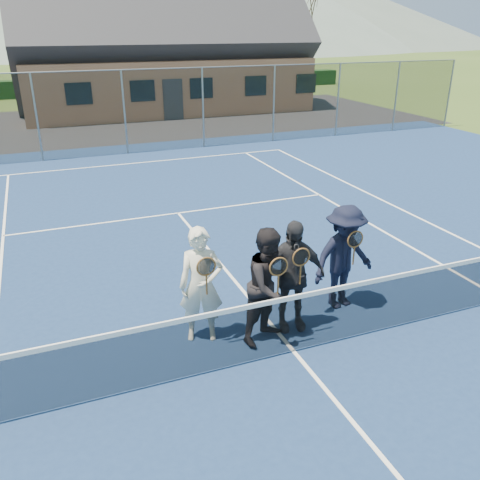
{
  "coord_description": "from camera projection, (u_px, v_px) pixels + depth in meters",
  "views": [
    {
      "loc": [
        -3.04,
        -5.52,
        4.46
      ],
      "look_at": [
        -0.25,
        1.5,
        1.25
      ],
      "focal_mm": 38.0,
      "sensor_mm": 36.0,
      "label": 1
    }
  ],
  "objects": [
    {
      "name": "hill_east",
      "position": [
        321.0,
        11.0,
        104.73
      ],
      "size": [
        90.0,
        90.0,
        14.0
      ],
      "primitive_type": "cone",
      "color": "#53635A",
      "rests_on": "ground"
    },
    {
      "name": "tree_d",
      "position": [
        236.0,
        5.0,
        37.54
      ],
      "size": [
        3.2,
        3.2,
        7.77
      ],
      "color": "#341E13",
      "rests_on": "ground"
    },
    {
      "name": "player_a",
      "position": [
        201.0,
        285.0,
        7.48
      ],
      "size": [
        0.76,
        0.61,
        1.8
      ],
      "color": "silver",
      "rests_on": "court_surface"
    },
    {
      "name": "ground",
      "position": [
        104.0,
        125.0,
        24.6
      ],
      "size": [
        220.0,
        220.0,
        0.0
      ],
      "primitive_type": "plane",
      "color": "#374E1C",
      "rests_on": "ground"
    },
    {
      "name": "clubhouse",
      "position": [
        160.0,
        34.0,
        27.82
      ],
      "size": [
        15.6,
        8.2,
        7.7
      ],
      "color": "#9E6B4C",
      "rests_on": "ground"
    },
    {
      "name": "court_surface",
      "position": [
        293.0,
        352.0,
        7.5
      ],
      "size": [
        30.0,
        30.0,
        0.02
      ],
      "primitive_type": "cube",
      "color": "navy",
      "rests_on": "ground"
    },
    {
      "name": "player_b",
      "position": [
        270.0,
        285.0,
        7.47
      ],
      "size": [
        1.07,
        0.98,
        1.8
      ],
      "color": "black",
      "rests_on": "court_surface"
    },
    {
      "name": "tarmac_carpark",
      "position": [
        15.0,
        130.0,
        23.24
      ],
      "size": [
        40.0,
        12.0,
        0.01
      ],
      "primitive_type": "cube",
      "color": "black",
      "rests_on": "ground"
    },
    {
      "name": "court_markings",
      "position": [
        293.0,
        351.0,
        7.49
      ],
      "size": [
        11.03,
        23.83,
        0.01
      ],
      "color": "white",
      "rests_on": "court_surface"
    },
    {
      "name": "tree_e",
      "position": [
        308.0,
        6.0,
        39.58
      ],
      "size": [
        3.2,
        3.2,
        7.77
      ],
      "color": "#3B2115",
      "rests_on": "ground"
    },
    {
      "name": "perimeter_fence",
      "position": [
        124.0,
        112.0,
        18.45
      ],
      "size": [
        30.07,
        0.07,
        3.02
      ],
      "color": "slate",
      "rests_on": "ground"
    },
    {
      "name": "player_c",
      "position": [
        292.0,
        276.0,
        7.77
      ],
      "size": [
        1.12,
        0.63,
        1.8
      ],
      "color": "#232429",
      "rests_on": "court_surface"
    },
    {
      "name": "tree_c",
      "position": [
        98.0,
        3.0,
        34.14
      ],
      "size": [
        3.2,
        3.2,
        7.77
      ],
      "color": "#321C12",
      "rests_on": "ground"
    },
    {
      "name": "player_d",
      "position": [
        344.0,
        257.0,
        8.38
      ],
      "size": [
        1.24,
        0.82,
        1.8
      ],
      "color": "black",
      "rests_on": "court_surface"
    },
    {
      "name": "hedge_row",
      "position": [
        78.0,
        87.0,
        34.65
      ],
      "size": [
        40.0,
        1.2,
        1.1
      ],
      "primitive_type": "cube",
      "color": "black",
      "rests_on": "ground"
    },
    {
      "name": "tennis_net",
      "position": [
        295.0,
        321.0,
        7.29
      ],
      "size": [
        11.68,
        0.08,
        1.1
      ],
      "color": "slate",
      "rests_on": "ground"
    }
  ]
}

